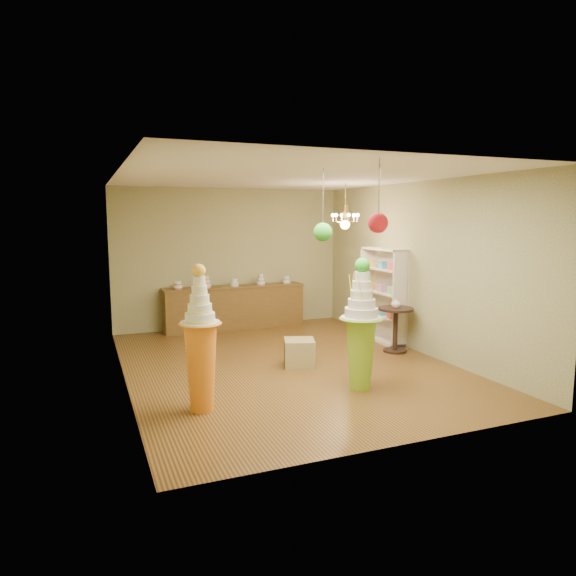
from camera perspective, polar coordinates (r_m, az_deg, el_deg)
name	(u,v)px	position (r m, az deg, el deg)	size (l,w,h in m)	color
floor	(286,364)	(8.46, -0.27, -8.46)	(6.50, 6.50, 0.00)	brown
ceiling	(285,177)	(8.15, -0.29, 12.24)	(6.50, 6.50, 0.00)	silver
wall_back	(230,258)	(11.24, -6.42, 3.31)	(5.00, 0.04, 3.00)	#8F8D61
wall_front	(404,305)	(5.31, 12.79, -1.81)	(5.00, 0.04, 3.00)	#8F8D61
wall_left	(121,280)	(7.61, -18.04, 0.86)	(0.04, 6.50, 3.00)	#8F8D61
wall_right	(416,267)	(9.38, 14.07, 2.25)	(0.04, 6.50, 3.00)	#8F8D61
pedestal_green	(361,336)	(7.19, 8.10, -5.26)	(0.69, 0.69, 1.83)	#85B828
pedestal_orange	(201,355)	(6.41, -9.65, -7.33)	(0.63, 0.63, 1.82)	orange
burlap_riser	(299,353)	(8.32, 1.27, -7.20)	(0.48, 0.48, 0.43)	olive
sideboard	(235,306)	(11.10, -5.96, -2.06)	(3.04, 0.54, 1.16)	brown
shelving_unit	(383,295)	(10.02, 10.52, -0.76)	(0.33, 1.20, 1.80)	beige
round_table	(396,323)	(9.30, 11.86, -3.88)	(0.63, 0.63, 0.80)	black
vase	(396,303)	(9.23, 11.92, -1.63)	(0.17, 0.17, 0.17)	beige
pom_red_left	(378,223)	(5.66, 9.97, 7.15)	(0.22, 0.22, 0.79)	#443E31
pom_green_mid	(323,232)	(6.67, 3.89, 6.24)	(0.24, 0.24, 0.93)	#443E31
pom_red_right	(379,224)	(6.25, 10.06, 6.98)	(0.20, 0.20, 0.81)	#443E31
chandelier	(345,222)	(9.57, 6.36, 7.35)	(0.68, 0.68, 0.85)	#C79446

